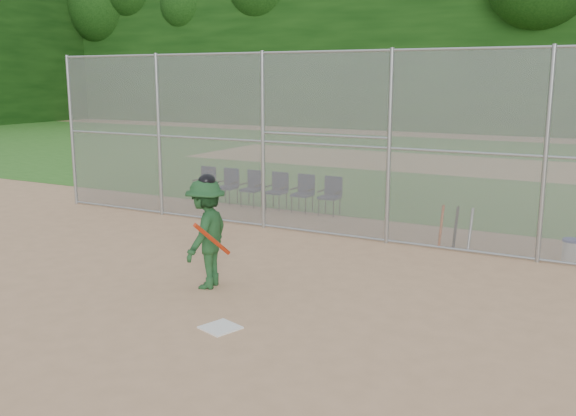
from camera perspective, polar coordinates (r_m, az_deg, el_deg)
The scene contains 15 objects.
ground at distance 9.85m, azimuth -7.03°, elevation -8.86°, with size 100.00×100.00×0.00m, color tan.
grass_strip at distance 26.28m, azimuth 16.36°, elevation 3.60°, with size 100.00×100.00×0.00m, color #2E6A1F.
dirt_patch_far at distance 26.27m, azimuth 16.36°, elevation 3.60°, with size 24.00×24.00×0.00m, color tan.
backstop_fence at distance 13.67m, azimuth 5.02°, elevation 5.83°, with size 16.09×0.09×4.00m.
treeline at distance 28.09m, azimuth 17.92°, elevation 15.24°, with size 81.00×60.00×11.00m.
home_plate at distance 9.10m, azimuth -6.03°, elevation -10.52°, with size 0.47×0.47×0.02m, color white.
batter_at_plate at distance 10.58m, azimuth -7.28°, elevation -2.21°, with size 0.98×1.37×1.90m.
water_cooler at distance 13.33m, azimuth 23.84°, elevation -3.40°, with size 0.33×0.33×0.42m.
spare_bats at distance 13.56m, azimuth 14.68°, elevation -1.65°, with size 0.66×0.34×0.84m.
chair_0 at distance 18.11m, azimuth -7.47°, elevation 2.10°, with size 0.54×0.52×0.96m, color #0F1A38, non-canonical shape.
chair_1 at distance 17.68m, azimuth -5.43°, elevation 1.91°, with size 0.54×0.52×0.96m, color #0F1A38, non-canonical shape.
chair_2 at distance 17.26m, azimuth -3.30°, elevation 1.71°, with size 0.54×0.52×0.96m, color #0F1A38, non-canonical shape.
chair_3 at distance 16.87m, azimuth -1.06°, elevation 1.50°, with size 0.54×0.52×0.96m, color #0F1A38, non-canonical shape.
chair_4 at distance 16.51m, azimuth 1.27°, elevation 1.28°, with size 0.54×0.52×0.96m, color #0F1A38, non-canonical shape.
chair_5 at distance 16.18m, azimuth 3.71°, elevation 1.04°, with size 0.54×0.52×0.96m, color #0F1A38, non-canonical shape.
Camera 1 is at (5.41, -7.49, 3.41)m, focal length 40.00 mm.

